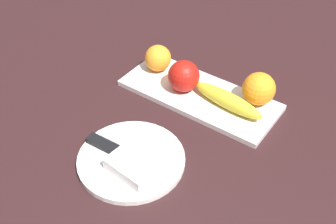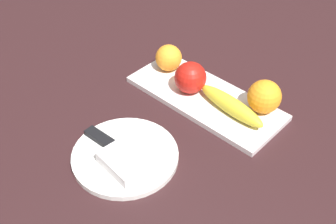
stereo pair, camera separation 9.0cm
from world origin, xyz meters
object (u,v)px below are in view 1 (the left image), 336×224
Objects in this scene: banana at (227,100)px; orange_near_banana at (259,89)px; fruit_tray at (199,95)px; knife at (112,149)px; apple at (184,76)px; dinner_plate at (131,160)px; orange_near_apple at (157,59)px; folded_napkin at (141,159)px.

banana is 2.41× the size of orange_near_banana.
fruit_tray is 0.26m from knife.
knife is at bearing -90.81° from apple.
apple is at bearing 99.08° from dinner_plate.
banana is 2.74× the size of orange_near_apple.
orange_near_banana reaches higher than folded_napkin.
knife is (-0.12, -0.25, -0.01)m from banana.
orange_near_apple is 0.32m from folded_napkin.
banana is 0.25m from folded_napkin.
banana is (0.12, 0.00, -0.02)m from apple.
fruit_tray is 0.14m from orange_near_banana.
fruit_tray is at bearing -158.57° from orange_near_banana.
apple is at bearing -167.13° from fruit_tray.
banana is (0.08, -0.01, 0.03)m from fruit_tray.
orange_near_apple reaches higher than fruit_tray.
orange_near_banana is (0.16, 0.06, 0.00)m from apple.
fruit_tray is 2.06× the size of knife.
banana reaches higher than fruit_tray.
orange_near_apple is at bearing 121.02° from folded_napkin.
folded_napkin reaches higher than fruit_tray.
folded_napkin is at bearing 2.89° from knife.
fruit_tray is 0.25m from folded_napkin.
dinner_plate is 0.04m from knife.
folded_napkin is at bearing -107.94° from orange_near_banana.
apple is 0.25m from folded_napkin.
folded_napkin is at bearing -83.91° from fruit_tray.
folded_napkin is (-0.10, -0.30, -0.03)m from orange_near_banana.
apple reaches higher than fruit_tray.
orange_near_banana is at bearing 6.87° from orange_near_apple.
folded_napkin is (0.07, -0.24, -0.03)m from apple.
apple is 0.35× the size of dinner_plate.
banana is at bearing -6.30° from orange_near_apple.
banana is at bearing 61.81° from knife.
knife is (0.09, -0.28, -0.03)m from orange_near_apple.
orange_near_banana is (0.26, 0.03, 0.00)m from orange_near_apple.
orange_near_banana is at bearing 58.68° from knife.
knife is at bearing -71.45° from orange_near_apple.
apple is (-0.04, -0.01, 0.04)m from fruit_tray.
orange_near_banana is at bearing -124.58° from banana.
folded_napkin is at bearing -74.87° from apple.
folded_napkin is 0.64× the size of knife.
orange_near_apple is 0.88× the size of orange_near_banana.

